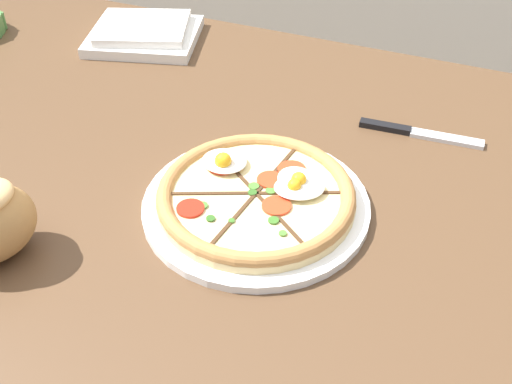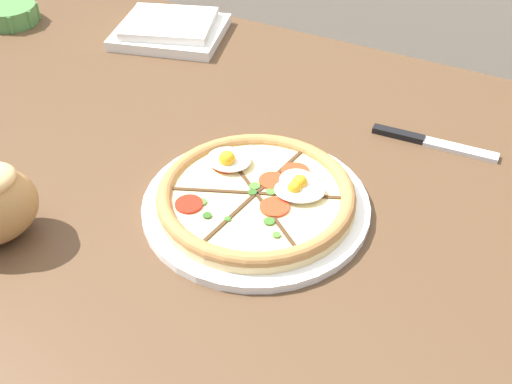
% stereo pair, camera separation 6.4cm
% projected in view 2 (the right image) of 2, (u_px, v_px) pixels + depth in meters
% --- Properties ---
extents(dining_table, '(1.54, 0.95, 0.76)m').
position_uv_depth(dining_table, '(239.00, 222.00, 0.99)').
color(dining_table, '#513823').
rests_on(dining_table, ground_plane).
extents(pizza, '(0.31, 0.31, 0.05)m').
position_uv_depth(pizza, '(256.00, 198.00, 0.87)').
color(pizza, white).
rests_on(pizza, dining_table).
extents(ramekin_bowl, '(0.12, 0.12, 0.04)m').
position_uv_depth(ramekin_bowl, '(10.00, 14.00, 1.32)').
color(ramekin_bowl, '#4C8442').
rests_on(ramekin_bowl, dining_table).
extents(napkin_folded, '(0.25, 0.22, 0.04)m').
position_uv_depth(napkin_folded, '(170.00, 29.00, 1.27)').
color(napkin_folded, silver).
rests_on(napkin_folded, dining_table).
extents(knife_main, '(0.20, 0.03, 0.01)m').
position_uv_depth(knife_main, '(432.00, 143.00, 1.00)').
color(knife_main, silver).
rests_on(knife_main, dining_table).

